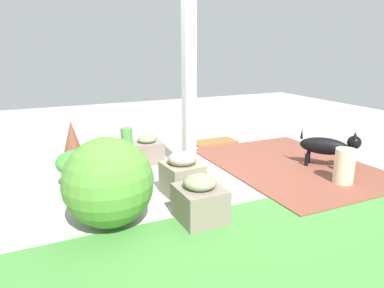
{
  "coord_description": "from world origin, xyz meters",
  "views": [
    {
      "loc": [
        1.89,
        3.73,
        1.52
      ],
      "look_at": [
        0.24,
        0.17,
        0.43
      ],
      "focal_mm": 33.01,
      "sensor_mm": 36.0,
      "label": 1
    }
  ],
  "objects_px": {
    "stone_planter_mid": "(182,175)",
    "stone_planter_far": "(200,200)",
    "round_shrub": "(108,182)",
    "terracotta_pot_broad": "(77,165)",
    "terracotta_pot_tall": "(128,160)",
    "stone_planter_nearest": "(147,150)",
    "doormat": "(214,142)",
    "ceramic_urn": "(344,167)",
    "dog": "(328,146)",
    "porch_pillar": "(189,78)",
    "terracotta_pot_spiky": "(73,146)"
  },
  "relations": [
    {
      "from": "stone_planter_mid",
      "to": "terracotta_pot_broad",
      "type": "relative_size",
      "value": 1.02
    },
    {
      "from": "stone_planter_mid",
      "to": "stone_planter_far",
      "type": "xyz_separation_m",
      "value": [
        0.08,
        0.59,
        -0.02
      ]
    },
    {
      "from": "round_shrub",
      "to": "terracotta_pot_broad",
      "type": "bearing_deg",
      "value": -82.29
    },
    {
      "from": "terracotta_pot_tall",
      "to": "ceramic_urn",
      "type": "distance_m",
      "value": 2.48
    },
    {
      "from": "porch_pillar",
      "to": "ceramic_urn",
      "type": "xyz_separation_m",
      "value": [
        -1.46,
        1.02,
        -0.96
      ]
    },
    {
      "from": "dog",
      "to": "stone_planter_mid",
      "type": "bearing_deg",
      "value": -0.18
    },
    {
      "from": "stone_planter_nearest",
      "to": "terracotta_pot_spiky",
      "type": "bearing_deg",
      "value": -12.2
    },
    {
      "from": "terracotta_pot_broad",
      "to": "terracotta_pot_tall",
      "type": "relative_size",
      "value": 0.74
    },
    {
      "from": "dog",
      "to": "stone_planter_far",
      "type": "bearing_deg",
      "value": 15.46
    },
    {
      "from": "terracotta_pot_spiky",
      "to": "doormat",
      "type": "xyz_separation_m",
      "value": [
        -2.22,
        -0.32,
        -0.28
      ]
    },
    {
      "from": "stone_planter_mid",
      "to": "terracotta_pot_tall",
      "type": "distance_m",
      "value": 0.82
    },
    {
      "from": "terracotta_pot_tall",
      "to": "doormat",
      "type": "relative_size",
      "value": 0.86
    },
    {
      "from": "terracotta_pot_tall",
      "to": "dog",
      "type": "height_order",
      "value": "terracotta_pot_tall"
    },
    {
      "from": "ceramic_urn",
      "to": "stone_planter_mid",
      "type": "bearing_deg",
      "value": -15.88
    },
    {
      "from": "stone_planter_mid",
      "to": "terracotta_pot_broad",
      "type": "bearing_deg",
      "value": -35.07
    },
    {
      "from": "stone_planter_mid",
      "to": "terracotta_pot_spiky",
      "type": "distance_m",
      "value": 1.66
    },
    {
      "from": "stone_planter_far",
      "to": "ceramic_urn",
      "type": "height_order",
      "value": "stone_planter_far"
    },
    {
      "from": "ceramic_urn",
      "to": "doormat",
      "type": "relative_size",
      "value": 0.59
    },
    {
      "from": "stone_planter_nearest",
      "to": "terracotta_pot_tall",
      "type": "height_order",
      "value": "terracotta_pot_tall"
    },
    {
      "from": "doormat",
      "to": "porch_pillar",
      "type": "bearing_deg",
      "value": 50.12
    },
    {
      "from": "porch_pillar",
      "to": "dog",
      "type": "relative_size",
      "value": 3.58
    },
    {
      "from": "terracotta_pot_tall",
      "to": "round_shrub",
      "type": "bearing_deg",
      "value": 67.15
    },
    {
      "from": "stone_planter_far",
      "to": "doormat",
      "type": "height_order",
      "value": "stone_planter_far"
    },
    {
      "from": "terracotta_pot_spiky",
      "to": "terracotta_pot_broad",
      "type": "height_order",
      "value": "terracotta_pot_spiky"
    },
    {
      "from": "porch_pillar",
      "to": "terracotta_pot_broad",
      "type": "relative_size",
      "value": 5.12
    },
    {
      "from": "stone_planter_far",
      "to": "dog",
      "type": "relative_size",
      "value": 0.67
    },
    {
      "from": "porch_pillar",
      "to": "ceramic_urn",
      "type": "bearing_deg",
      "value": 145.11
    },
    {
      "from": "porch_pillar",
      "to": "doormat",
      "type": "xyz_separation_m",
      "value": [
        -0.98,
        -1.17,
        -1.15
      ]
    },
    {
      "from": "round_shrub",
      "to": "ceramic_urn",
      "type": "height_order",
      "value": "round_shrub"
    },
    {
      "from": "stone_planter_nearest",
      "to": "stone_planter_far",
      "type": "relative_size",
      "value": 0.99
    },
    {
      "from": "stone_planter_mid",
      "to": "stone_planter_far",
      "type": "bearing_deg",
      "value": 81.95
    },
    {
      "from": "round_shrub",
      "to": "terracotta_pot_spiky",
      "type": "xyz_separation_m",
      "value": [
        0.1,
        -1.69,
        -0.1
      ]
    },
    {
      "from": "doormat",
      "to": "terracotta_pot_spiky",
      "type": "bearing_deg",
      "value": 8.14
    },
    {
      "from": "terracotta_pot_broad",
      "to": "stone_planter_far",
      "type": "bearing_deg",
      "value": 124.94
    },
    {
      "from": "porch_pillar",
      "to": "dog",
      "type": "distance_m",
      "value": 1.99
    },
    {
      "from": "terracotta_pot_spiky",
      "to": "ceramic_urn",
      "type": "bearing_deg",
      "value": 145.32
    },
    {
      "from": "terracotta_pot_spiky",
      "to": "doormat",
      "type": "relative_size",
      "value": 0.87
    },
    {
      "from": "terracotta_pot_tall",
      "to": "stone_planter_mid",
      "type": "bearing_deg",
      "value": 118.62
    },
    {
      "from": "round_shrub",
      "to": "porch_pillar",
      "type": "bearing_deg",
      "value": -143.61
    },
    {
      "from": "terracotta_pot_tall",
      "to": "porch_pillar",
      "type": "bearing_deg",
      "value": 163.83
    },
    {
      "from": "stone_planter_far",
      "to": "stone_planter_mid",
      "type": "bearing_deg",
      "value": -98.05
    },
    {
      "from": "terracotta_pot_spiky",
      "to": "terracotta_pot_broad",
      "type": "bearing_deg",
      "value": 86.99
    },
    {
      "from": "round_shrub",
      "to": "doormat",
      "type": "distance_m",
      "value": 2.95
    },
    {
      "from": "terracotta_pot_spiky",
      "to": "terracotta_pot_tall",
      "type": "xyz_separation_m",
      "value": [
        -0.54,
        0.65,
        -0.08
      ]
    },
    {
      "from": "stone_planter_mid",
      "to": "stone_planter_far",
      "type": "distance_m",
      "value": 0.59
    },
    {
      "from": "stone_planter_far",
      "to": "terracotta_pot_spiky",
      "type": "xyz_separation_m",
      "value": [
        0.85,
        -1.96,
        0.1
      ]
    },
    {
      "from": "stone_planter_mid",
      "to": "doormat",
      "type": "xyz_separation_m",
      "value": [
        -1.29,
        -1.68,
        -0.2
      ]
    },
    {
      "from": "stone_planter_far",
      "to": "porch_pillar",
      "type": "bearing_deg",
      "value": -109.62
    },
    {
      "from": "stone_planter_nearest",
      "to": "round_shrub",
      "type": "height_order",
      "value": "round_shrub"
    },
    {
      "from": "stone_planter_mid",
      "to": "terracotta_pot_spiky",
      "type": "xyz_separation_m",
      "value": [
        0.93,
        -1.37,
        0.08
      ]
    }
  ]
}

